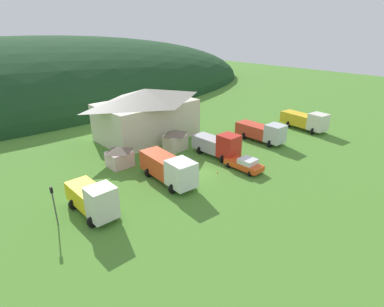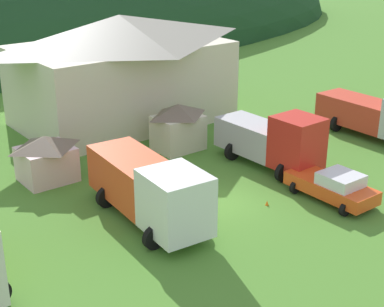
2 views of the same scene
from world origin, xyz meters
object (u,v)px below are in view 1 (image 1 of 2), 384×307
(tow_truck_silver, at_px, (262,131))
(traffic_light_west, at_px, (54,202))
(heavy_rig_striped, at_px, (306,120))
(service_pickup_orange, at_px, (245,164))
(play_shed_cream, at_px, (175,140))
(play_shed_pink, at_px, (119,156))
(traffic_cone_near_pickup, at_px, (217,173))
(crane_truck_red, at_px, (219,145))
(heavy_rig_white, at_px, (169,168))
(flatbed_truck_yellow, at_px, (93,198))
(depot_building, at_px, (146,113))

(tow_truck_silver, distance_m, traffic_light_west, 31.47)
(tow_truck_silver, distance_m, heavy_rig_striped, 10.44)
(tow_truck_silver, bearing_deg, service_pickup_orange, -64.78)
(play_shed_cream, xyz_separation_m, tow_truck_silver, (11.94, -6.51, 0.07))
(play_shed_pink, xyz_separation_m, traffic_cone_near_pickup, (7.52, -9.90, -1.37))
(crane_truck_red, relative_size, traffic_light_west, 1.84)
(heavy_rig_white, height_order, crane_truck_red, crane_truck_red)
(play_shed_cream, distance_m, play_shed_pink, 8.80)
(play_shed_pink, relative_size, traffic_cone_near_pickup, 6.00)
(tow_truck_silver, distance_m, service_pickup_orange, 11.10)
(heavy_rig_white, distance_m, service_pickup_orange, 9.67)
(play_shed_pink, height_order, flatbed_truck_yellow, flatbed_truck_yellow)
(crane_truck_red, bearing_deg, play_shed_pink, -120.54)
(play_shed_pink, distance_m, tow_truck_silver, 21.89)
(flatbed_truck_yellow, height_order, heavy_rig_white, flatbed_truck_yellow)
(play_shed_pink, height_order, service_pickup_orange, play_shed_pink)
(play_shed_cream, height_order, crane_truck_red, crane_truck_red)
(play_shed_pink, relative_size, heavy_rig_striped, 0.37)
(heavy_rig_striped, height_order, traffic_light_west, traffic_light_west)
(depot_building, distance_m, traffic_light_west, 24.24)
(service_pickup_orange, bearing_deg, depot_building, -174.79)
(flatbed_truck_yellow, xyz_separation_m, heavy_rig_white, (9.32, 0.25, 0.06))
(flatbed_truck_yellow, height_order, tow_truck_silver, flatbed_truck_yellow)
(traffic_cone_near_pickup, bearing_deg, heavy_rig_white, 158.63)
(play_shed_pink, bearing_deg, service_pickup_orange, -47.47)
(play_shed_cream, bearing_deg, traffic_cone_near_pickup, -97.67)
(heavy_rig_white, distance_m, tow_truck_silver, 18.91)
(depot_building, xyz_separation_m, traffic_light_west, (-19.85, -13.82, -1.61))
(crane_truck_red, bearing_deg, heavy_rig_white, -83.82)
(flatbed_truck_yellow, xyz_separation_m, traffic_light_west, (-3.24, 0.80, 0.64))
(heavy_rig_striped, bearing_deg, play_shed_cream, -103.39)
(flatbed_truck_yellow, bearing_deg, traffic_cone_near_pickup, 82.80)
(depot_building, distance_m, service_pickup_orange, 18.60)
(depot_building, height_order, play_shed_cream, depot_building)
(flatbed_truck_yellow, height_order, service_pickup_orange, flatbed_truck_yellow)
(heavy_rig_white, bearing_deg, play_shed_pink, -161.87)
(crane_truck_red, bearing_deg, tow_truck_silver, 86.13)
(tow_truck_silver, bearing_deg, traffic_light_west, -88.71)
(tow_truck_silver, relative_size, traffic_cone_near_pickup, 15.51)
(flatbed_truck_yellow, bearing_deg, play_shed_cream, 114.65)
(play_shed_pink, distance_m, flatbed_truck_yellow, 10.92)
(tow_truck_silver, xyz_separation_m, traffic_cone_near_pickup, (-13.20, -2.84, -1.63))
(play_shed_pink, relative_size, traffic_light_west, 0.80)
(heavy_rig_white, bearing_deg, traffic_light_west, -87.69)
(tow_truck_silver, relative_size, service_pickup_orange, 1.62)
(crane_truck_red, xyz_separation_m, tow_truck_silver, (9.37, -0.53, -0.14))
(heavy_rig_striped, distance_m, traffic_cone_near_pickup, 23.60)
(play_shed_cream, xyz_separation_m, service_pickup_orange, (1.83, -11.02, -0.73))
(crane_truck_red, height_order, traffic_cone_near_pickup, crane_truck_red)
(play_shed_cream, bearing_deg, heavy_rig_striped, -20.15)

